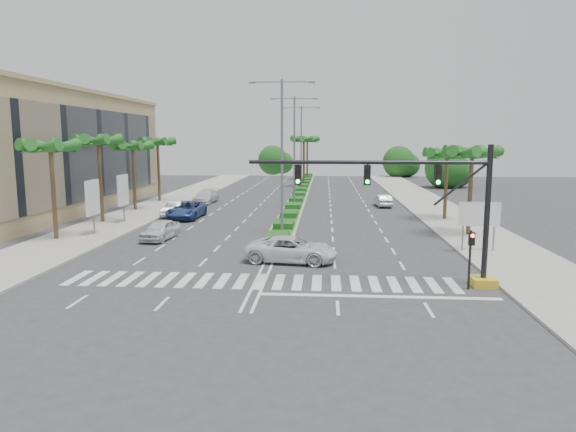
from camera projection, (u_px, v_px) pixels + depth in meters
name	position (u px, v px, depth m)	size (l,w,h in m)	color
ground	(260.00, 282.00, 27.07)	(160.00, 160.00, 0.00)	#333335
footpath_right	(457.00, 223.00, 45.70)	(6.00, 120.00, 0.15)	gray
footpath_left	(126.00, 219.00, 47.87)	(6.00, 120.00, 0.15)	gray
median	(301.00, 193.00, 71.44)	(2.20, 75.00, 0.20)	gray
median_grass	(301.00, 192.00, 71.42)	(1.80, 75.00, 0.04)	#2F6020
building	(45.00, 153.00, 53.69)	(12.00, 36.00, 12.00)	tan
signal_gantry	(442.00, 219.00, 25.89)	(12.60, 1.20, 7.20)	gold
pedestrian_signal	(471.00, 250.00, 25.34)	(0.28, 0.36, 3.00)	black
direction_sign	(479.00, 216.00, 33.62)	(2.70, 0.11, 3.40)	slate
billboard_near	(93.00, 198.00, 39.51)	(0.18, 2.10, 4.35)	slate
billboard_far	(123.00, 190.00, 45.42)	(0.18, 2.10, 4.35)	slate
palm_left_near	(51.00, 150.00, 37.13)	(4.57, 4.68, 7.55)	brown
palm_left_mid	(99.00, 144.00, 44.96)	(4.57, 4.68, 7.95)	brown
palm_left_far	(133.00, 149.00, 52.94)	(4.57, 4.68, 7.35)	brown
palm_left_end	(158.00, 144.00, 60.77)	(4.57, 4.68, 7.75)	brown
palm_right_near	(472.00, 156.00, 38.92)	(4.57, 4.68, 7.05)	brown
palm_right_far	(447.00, 156.00, 46.86)	(4.57, 4.68, 6.75)	brown
palm_median_a	(304.00, 141.00, 80.26)	(4.57, 4.68, 8.05)	brown
palm_median_b	(307.00, 141.00, 95.06)	(4.57, 4.68, 8.05)	brown
streetlight_near	(282.00, 148.00, 39.87)	(5.10, 0.25, 12.00)	slate
streetlight_mid	(294.00, 145.00, 55.66)	(5.10, 0.25, 12.00)	slate
streetlight_far	(301.00, 144.00, 71.44)	(5.10, 0.25, 12.00)	slate
car_parked_a	(160.00, 230.00, 38.34)	(1.74, 4.33, 1.47)	silver
car_parked_b	(176.00, 209.00, 49.90)	(1.56, 4.48, 1.48)	#B3B3B8
car_parked_c	(187.00, 210.00, 48.68)	(2.70, 5.85, 1.63)	navy
car_parked_d	(206.00, 197.00, 60.66)	(2.11, 5.20, 1.51)	silver
car_crossing	(292.00, 249.00, 31.37)	(2.58, 5.59, 1.55)	white
car_right	(383.00, 201.00, 57.32)	(1.44, 4.13, 1.36)	#A8A8AD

